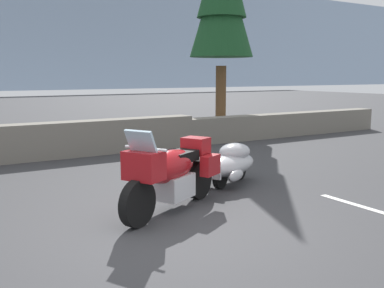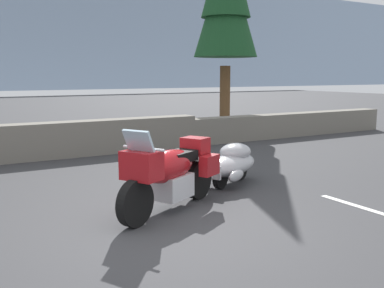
# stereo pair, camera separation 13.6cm
# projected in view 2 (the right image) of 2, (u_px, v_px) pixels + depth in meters

# --- Properties ---
(ground_plane) EXTENTS (80.00, 80.00, 0.00)m
(ground_plane) POSITION_uv_depth(u_px,v_px,m) (165.00, 234.00, 5.81)
(ground_plane) COLOR #38383A
(stone_guard_wall) EXTENTS (24.00, 0.60, 0.96)m
(stone_guard_wall) POSITION_uv_depth(u_px,v_px,m) (57.00, 140.00, 11.13)
(stone_guard_wall) COLOR slate
(stone_guard_wall) RESTS_ON ground
(touring_motorcycle) EXTENTS (2.11, 1.37, 1.33)m
(touring_motorcycle) POSITION_uv_depth(u_px,v_px,m) (170.00, 171.00, 6.70)
(touring_motorcycle) COLOR black
(touring_motorcycle) RESTS_ON ground
(car_shaped_trailer) EXTENTS (2.12, 1.34, 0.76)m
(car_shaped_trailer) POSITION_uv_depth(u_px,v_px,m) (231.00, 163.00, 8.44)
(car_shaped_trailer) COLOR black
(car_shaped_trailer) RESTS_ON ground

